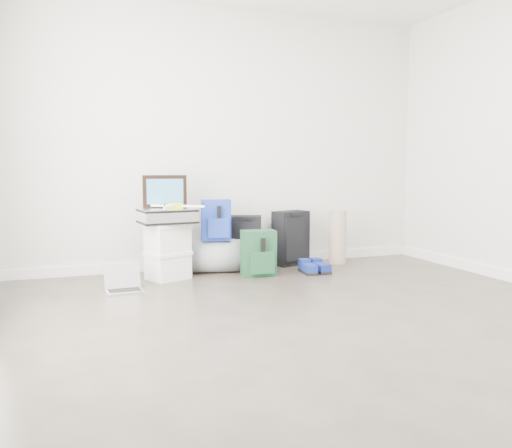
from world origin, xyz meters
name	(u,v)px	position (x,y,z in m)	size (l,w,h in m)	color
ground	(340,333)	(0.00, 0.00, 0.00)	(5.00, 5.00, 0.00)	#332B25
room_envelope	(344,61)	(0.00, 0.02, 1.72)	(4.52, 5.02, 2.71)	silver
boxes_stack	(168,251)	(-0.73, 2.04, 0.27)	(0.46, 0.42, 0.53)	white
briefcase	(167,216)	(-0.73, 2.04, 0.60)	(0.50, 0.36, 0.14)	#B2B2B7
painting	(165,191)	(-0.73, 2.13, 0.83)	(0.42, 0.09, 0.31)	black
drone	(176,206)	(-0.65, 2.02, 0.70)	(0.49, 0.49, 0.05)	yellow
duffel_bag	(216,256)	(-0.21, 2.20, 0.17)	(0.33, 0.33, 0.54)	gray
blue_backpack	(216,221)	(-0.21, 2.17, 0.53)	(0.32, 0.26, 0.41)	navy
large_suitcase	(245,242)	(0.14, 2.33, 0.28)	(0.41, 0.34, 0.55)	black
green_backpack	(259,254)	(0.13, 1.88, 0.22)	(0.33, 0.26, 0.45)	#153B25
carry_on	(291,238)	(0.67, 2.32, 0.29)	(0.42, 0.34, 0.59)	black
shoes	(314,268)	(0.71, 1.83, 0.05)	(0.27, 0.30, 0.10)	black
rolled_rug	(338,237)	(1.19, 2.23, 0.29)	(0.19, 0.19, 0.59)	tan
laptop	(124,285)	(-1.19, 1.69, 0.05)	(0.32, 0.24, 0.22)	silver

